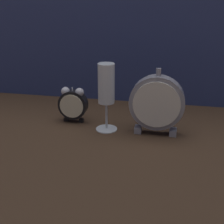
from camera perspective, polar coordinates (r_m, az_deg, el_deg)
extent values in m
plane|color=#422D1E|center=(0.87, -1.05, -4.77)|extent=(4.00, 4.00, 0.00)
cube|color=navy|center=(1.11, 2.64, 16.93)|extent=(1.52, 0.01, 0.60)
cube|color=black|center=(0.99, -8.35, -1.30)|extent=(0.01, 0.01, 0.01)
cube|color=black|center=(0.98, -5.63, -1.53)|extent=(0.01, 0.01, 0.01)
cylinder|color=black|center=(0.97, -7.13, 1.37)|extent=(0.09, 0.03, 0.09)
cylinder|color=beige|center=(0.95, -7.44, 1.03)|extent=(0.07, 0.00, 0.07)
sphere|color=silver|center=(0.96, -8.51, 3.76)|extent=(0.03, 0.03, 0.03)
sphere|color=silver|center=(0.95, -5.96, 3.62)|extent=(0.03, 0.03, 0.03)
cylinder|color=silver|center=(0.95, -7.26, 4.00)|extent=(0.00, 0.00, 0.02)
cube|color=gray|center=(0.91, 4.79, -3.14)|extent=(0.02, 0.03, 0.02)
cube|color=gray|center=(0.90, 11.07, -3.61)|extent=(0.02, 0.03, 0.02)
cylinder|color=gray|center=(0.87, 8.20, 1.73)|extent=(0.15, 0.04, 0.15)
cylinder|color=silver|center=(0.85, 8.11, 1.27)|extent=(0.13, 0.00, 0.13)
cylinder|color=gray|center=(0.85, 8.51, 7.25)|extent=(0.01, 0.01, 0.02)
cylinder|color=silver|center=(0.92, -1.00, -3.03)|extent=(0.06, 0.06, 0.01)
cylinder|color=silver|center=(0.91, -1.02, -0.60)|extent=(0.01, 0.01, 0.08)
cylinder|color=white|center=(0.88, -1.06, 5.24)|extent=(0.05, 0.05, 0.11)
cylinder|color=beige|center=(0.88, -1.05, 4.00)|extent=(0.04, 0.04, 0.07)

